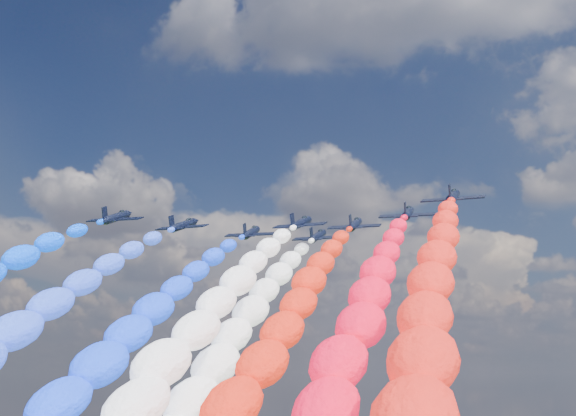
% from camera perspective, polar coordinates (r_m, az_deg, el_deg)
% --- Properties ---
extents(jet_0, '(10.55, 13.83, 6.98)m').
position_cam_1_polar(jet_0, '(135.08, -12.94, -0.70)').
color(jet_0, black).
extents(jet_1, '(10.37, 13.70, 6.98)m').
position_cam_1_polar(jet_1, '(140.03, -7.98, -1.30)').
color(jet_1, black).
extents(jet_2, '(10.56, 13.83, 6.98)m').
position_cam_1_polar(jet_2, '(146.17, -2.83, -1.88)').
color(jet_2, black).
extents(trail_2, '(7.26, 99.80, 57.33)m').
position_cam_1_polar(trail_2, '(96.49, -13.16, -12.18)').
color(trail_2, '#133AEF').
extents(jet_3, '(10.54, 13.82, 6.98)m').
position_cam_1_polar(jet_3, '(136.71, 0.98, -1.15)').
color(jet_3, black).
extents(trail_3, '(7.26, 99.80, 57.33)m').
position_cam_1_polar(trail_3, '(85.44, -8.22, -12.38)').
color(trail_3, white).
extents(jet_4, '(10.01, 13.44, 6.98)m').
position_cam_1_polar(jet_4, '(149.84, 2.28, -2.15)').
color(jet_4, black).
extents(trail_4, '(7.26, 99.80, 57.33)m').
position_cam_1_polar(trail_4, '(98.22, -4.98, -12.45)').
color(trail_4, white).
extents(jet_5, '(9.98, 13.42, 6.98)m').
position_cam_1_polar(jet_5, '(138.56, 5.11, -1.26)').
color(jet_5, black).
extents(trail_5, '(7.26, 99.80, 57.33)m').
position_cam_1_polar(trail_5, '(85.97, -1.32, -12.50)').
color(trail_5, red).
extents(jet_6, '(10.10, 13.51, 6.98)m').
position_cam_1_polar(jet_6, '(129.84, 9.12, -0.39)').
color(jet_6, black).
extents(trail_6, '(7.26, 99.80, 57.33)m').
position_cam_1_polar(trail_6, '(76.19, 4.86, -12.47)').
color(trail_6, '#F70A2C').
extents(jet_7, '(10.15, 13.54, 6.98)m').
position_cam_1_polar(jet_7, '(118.90, 12.46, 0.86)').
color(jet_7, black).
extents(trail_7, '(7.26, 99.80, 57.33)m').
position_cam_1_polar(trail_7, '(64.54, 10.40, -12.33)').
color(trail_7, red).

